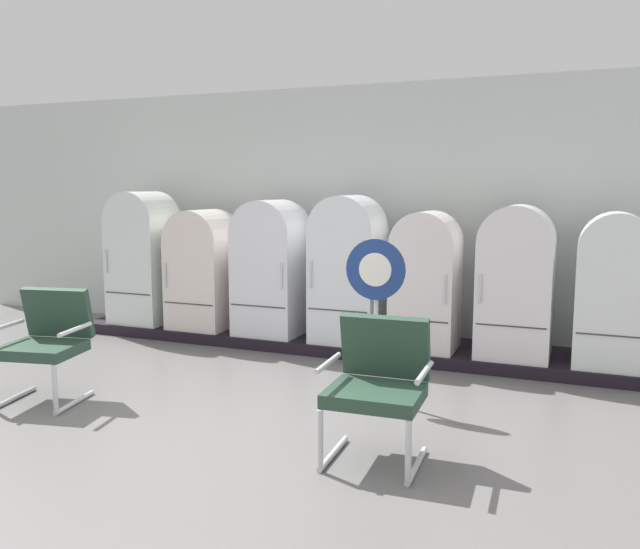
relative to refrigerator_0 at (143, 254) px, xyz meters
The scene contains 13 objects.
ground 4.06m from the refrigerator_0, 47.81° to the right, with size 12.00×10.00×0.05m, color slate.
back_wall 2.79m from the refrigerator_0, 15.79° to the left, with size 11.76×0.12×2.95m.
display_plinth 2.80m from the refrigerator_0, ahead, with size 6.68×0.95×0.12m, color black.
refrigerator_0 is the anchor object (origin of this frame).
refrigerator_1 0.86m from the refrigerator_0, ahead, with size 0.70×0.71×1.40m.
refrigerator_2 1.74m from the refrigerator_0, ahead, with size 0.72×0.72×1.52m.
refrigerator_3 2.67m from the refrigerator_0, ahead, with size 0.71×0.65×1.58m.
refrigerator_4 3.53m from the refrigerator_0, ahead, with size 0.65×0.63×1.42m.
refrigerator_5 4.41m from the refrigerator_0, ahead, with size 0.70×0.67×1.50m.
refrigerator_6 5.30m from the refrigerator_0, ahead, with size 0.67×0.64×1.44m.
armchair_left 2.65m from the refrigerator_0, 70.51° to the right, with size 0.75×0.73×0.94m.
armchair_right 4.60m from the refrigerator_0, 33.97° to the right, with size 0.69×0.65×0.94m.
sign_stand 3.74m from the refrigerator_0, 22.87° to the right, with size 0.51×0.32×1.37m.
Camera 1 is at (2.36, -3.62, 1.80)m, focal length 36.43 mm.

